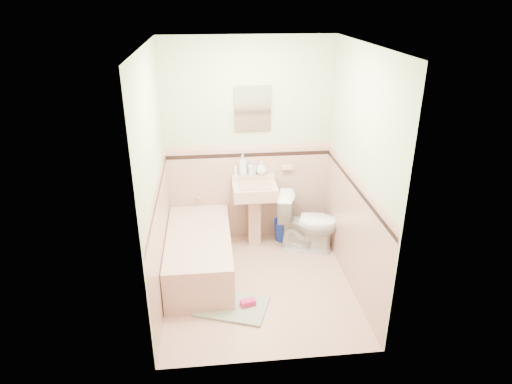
{
  "coord_description": "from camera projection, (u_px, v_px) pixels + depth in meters",
  "views": [
    {
      "loc": [
        -0.47,
        -4.04,
        2.92
      ],
      "look_at": [
        0.0,
        0.25,
        1.0
      ],
      "focal_mm": 31.62,
      "sensor_mm": 36.0,
      "label": 1
    }
  ],
  "objects": [
    {
      "name": "bathtub",
      "position": [
        199.0,
        255.0,
        5.05
      ],
      "size": [
        0.7,
        1.5,
        0.45
      ],
      "primitive_type": "cube",
      "color": "tan",
      "rests_on": "floor"
    },
    {
      "name": "cap_left",
      "position": [
        157.0,
        186.0,
        4.31
      ],
      "size": [
        0.0,
        2.2,
        2.2
      ],
      "primitive_type": "plane",
      "rotation": [
        1.57,
        0.0,
        1.57
      ],
      "color": "tan",
      "rests_on": "ground"
    },
    {
      "name": "soap_bottle_left",
      "position": [
        243.0,
        165.0,
        5.43
      ],
      "size": [
        0.13,
        0.13,
        0.26
      ],
      "primitive_type": "imported",
      "rotation": [
        0.0,
        0.0,
        -0.43
      ],
      "color": "#B2B2B2",
      "rests_on": "sink"
    },
    {
      "name": "soap_dish",
      "position": [
        287.0,
        167.0,
        5.52
      ],
      "size": [
        0.13,
        0.08,
        0.04
      ],
      "primitive_type": "cube",
      "color": "tan",
      "rests_on": "wall_back"
    },
    {
      "name": "wall_front",
      "position": [
        275.0,
        234.0,
        3.39
      ],
      "size": [
        2.5,
        0.0,
        2.5
      ],
      "primitive_type": "plane",
      "rotation": [
        -1.57,
        0.0,
        0.0
      ],
      "color": "#F9E7CB",
      "rests_on": "ground"
    },
    {
      "name": "wainscot_back",
      "position": [
        249.0,
        194.0,
        5.64
      ],
      "size": [
        2.0,
        0.0,
        2.0
      ],
      "primitive_type": "plane",
      "rotation": [
        1.57,
        0.0,
        0.0
      ],
      "color": "#CFA08B",
      "rests_on": "ground"
    },
    {
      "name": "ceiling",
      "position": [
        259.0,
        45.0,
        3.88
      ],
      "size": [
        2.2,
        2.2,
        0.0
      ],
      "primitive_type": "plane",
      "rotation": [
        3.14,
        0.0,
        0.0
      ],
      "color": "white",
      "rests_on": "ground"
    },
    {
      "name": "accent_right",
      "position": [
        355.0,
        187.0,
        4.54
      ],
      "size": [
        0.0,
        2.2,
        2.2
      ],
      "primitive_type": "plane",
      "rotation": [
        1.57,
        0.0,
        -1.57
      ],
      "color": "black",
      "rests_on": "ground"
    },
    {
      "name": "sink_faucet",
      "position": [
        253.0,
        171.0,
        5.43
      ],
      "size": [
        0.02,
        0.02,
        0.1
      ],
      "primitive_type": "cylinder",
      "color": "silver",
      "rests_on": "sink"
    },
    {
      "name": "cap_back",
      "position": [
        249.0,
        147.0,
        5.39
      ],
      "size": [
        2.0,
        0.0,
        2.0
      ],
      "primitive_type": "plane",
      "rotation": [
        1.57,
        0.0,
        0.0
      ],
      "color": "tan",
      "rests_on": "ground"
    },
    {
      "name": "bath_mat",
      "position": [
        232.0,
        307.0,
        4.54
      ],
      "size": [
        0.8,
        0.66,
        0.03
      ],
      "primitive_type": "cube",
      "rotation": [
        0.0,
        0.0,
        -0.34
      ],
      "color": "gray",
      "rests_on": "floor"
    },
    {
      "name": "soap_bottle_mid",
      "position": [
        252.0,
        168.0,
        5.46
      ],
      "size": [
        0.09,
        0.09,
        0.17
      ],
      "primitive_type": "imported",
      "rotation": [
        0.0,
        0.0,
        0.18
      ],
      "color": "#B2B2B2",
      "rests_on": "sink"
    },
    {
      "name": "accent_left",
      "position": [
        158.0,
        196.0,
        4.35
      ],
      "size": [
        0.0,
        2.2,
        2.2
      ],
      "primitive_type": "plane",
      "rotation": [
        1.57,
        0.0,
        1.57
      ],
      "color": "black",
      "rests_on": "ground"
    },
    {
      "name": "wall_left",
      "position": [
        155.0,
        183.0,
        4.29
      ],
      "size": [
        0.0,
        2.5,
        2.5
      ],
      "primitive_type": "plane",
      "rotation": [
        1.57,
        0.0,
        1.57
      ],
      "color": "#F9E7CB",
      "rests_on": "ground"
    },
    {
      "name": "accent_back",
      "position": [
        249.0,
        155.0,
        5.43
      ],
      "size": [
        2.0,
        0.0,
        2.0
      ],
      "primitive_type": "plane",
      "rotation": [
        1.57,
        0.0,
        0.0
      ],
      "color": "black",
      "rests_on": "ground"
    },
    {
      "name": "floor",
      "position": [
        258.0,
        285.0,
        4.9
      ],
      "size": [
        2.2,
        2.2,
        0.0
      ],
      "primitive_type": "plane",
      "color": "tan",
      "rests_on": "ground"
    },
    {
      "name": "cap_front",
      "position": [
        275.0,
        236.0,
        3.42
      ],
      "size": [
        2.0,
        0.0,
        2.0
      ],
      "primitive_type": "plane",
      "rotation": [
        -1.57,
        0.0,
        0.0
      ],
      "color": "tan",
      "rests_on": "ground"
    },
    {
      "name": "wainscot_front",
      "position": [
        274.0,
        303.0,
        3.67
      ],
      "size": [
        2.0,
        0.0,
        2.0
      ],
      "primitive_type": "plane",
      "rotation": [
        -1.57,
        0.0,
        0.0
      ],
      "color": "#CFA08B",
      "rests_on": "ground"
    },
    {
      "name": "toilet",
      "position": [
        308.0,
        222.0,
        5.46
      ],
      "size": [
        0.79,
        0.58,
        0.73
      ],
      "primitive_type": "imported",
      "rotation": [
        0.0,
        0.0,
        1.31
      ],
      "color": "white",
      "rests_on": "floor"
    },
    {
      "name": "bucket",
      "position": [
        284.0,
        230.0,
        5.76
      ],
      "size": [
        0.31,
        0.31,
        0.27
      ],
      "primitive_type": null,
      "rotation": [
        0.0,
        0.0,
        0.18
      ],
      "color": "navy",
      "rests_on": "floor"
    },
    {
      "name": "shoe",
      "position": [
        248.0,
        303.0,
        4.53
      ],
      "size": [
        0.17,
        0.11,
        0.06
      ],
      "primitive_type": "cube",
      "rotation": [
        0.0,
        0.0,
        0.25
      ],
      "color": "#BF1E59",
      "rests_on": "bath_mat"
    },
    {
      "name": "accent_front",
      "position": [
        275.0,
        248.0,
        3.46
      ],
      "size": [
        2.0,
        0.0,
        2.0
      ],
      "primitive_type": "plane",
      "rotation": [
        -1.57,
        0.0,
        0.0
      ],
      "color": "black",
      "rests_on": "ground"
    },
    {
      "name": "sink",
      "position": [
        255.0,
        216.0,
        5.52
      ],
      "size": [
        0.52,
        0.48,
        0.82
      ],
      "primitive_type": null,
      "color": "tan",
      "rests_on": "floor"
    },
    {
      "name": "tube",
      "position": [
        235.0,
        171.0,
        5.45
      ],
      "size": [
        0.04,
        0.04,
        0.12
      ],
      "primitive_type": "cylinder",
      "rotation": [
        0.0,
        0.0,
        -0.27
      ],
      "color": "white",
      "rests_on": "sink"
    },
    {
      "name": "wainscot_right",
      "position": [
        351.0,
        232.0,
        4.75
      ],
      "size": [
        0.0,
        2.2,
        2.2
      ],
      "primitive_type": "plane",
      "rotation": [
        1.57,
        0.0,
        -1.57
      ],
      "color": "#CFA08B",
      "rests_on": "ground"
    },
    {
      "name": "cap_right",
      "position": [
        356.0,
        178.0,
        4.5
      ],
      "size": [
        0.0,
        2.2,
        2.2
      ],
      "primitive_type": "plane",
      "rotation": [
        1.57,
        0.0,
        -1.57
      ],
      "color": "tan",
      "rests_on": "ground"
    },
    {
      "name": "soap_bottle_right",
      "position": [
        261.0,
        168.0,
        5.47
      ],
      "size": [
        0.16,
        0.16,
        0.17
      ],
      "primitive_type": "imported",
      "rotation": [
        0.0,
        0.0,
        0.28
      ],
      "color": "#B2B2B2",
      "rests_on": "sink"
    },
    {
      "name": "wainscot_left",
      "position": [
        162.0,
        242.0,
        4.56
      ],
      "size": [
        0.0,
        2.2,
        2.2
      ],
      "primitive_type": "plane",
      "rotation": [
        1.57,
        0.0,
        1.57
      ],
      "color": "#CFA08B",
      "rests_on": "ground"
    },
    {
      "name": "medicine_cabinet",
      "position": [
        253.0,
        108.0,
        5.19
      ],
      "size": [
        0.39,
        0.04,
        0.49
      ],
      "primitive_type": "cube",
      "color": "white",
      "rests_on": "wall_back"
    },
    {
      "name": "wall_back",
      "position": [
        248.0,
        144.0,
        5.39
      ],
      "size": [
        2.5,
        0.0,
        2.5
      ],
      "primitive_type": "plane",
      "rotation": [
        1.57,
        0.0,
        0.0
      ],
      "color": "#F9E7CB",
      "rests_on": "ground"
    },
    {
      "name": "wall_right",
      "position": [
        358.0,
        175.0,
        4.49
      ],
      "size": [
        0.0,
        2.5,
        2.5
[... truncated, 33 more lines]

